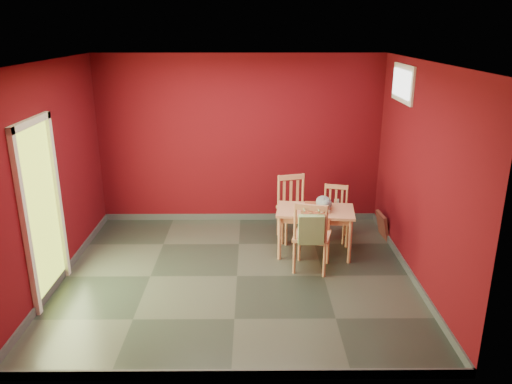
{
  "coord_description": "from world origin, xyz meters",
  "views": [
    {
      "loc": [
        0.2,
        -5.79,
        3.09
      ],
      "look_at": [
        0.25,
        0.45,
        1.0
      ],
      "focal_mm": 35.0,
      "sensor_mm": 36.0,
      "label": 1
    }
  ],
  "objects_px": {
    "tote_bag": "(311,230)",
    "cat": "(324,200)",
    "dining_table": "(315,215)",
    "chair_far_right": "(334,212)",
    "picture_frame": "(382,225)",
    "chair_near": "(312,235)",
    "chair_far_left": "(294,207)"
  },
  "relations": [
    {
      "from": "chair_far_left",
      "to": "dining_table",
      "type": "bearing_deg",
      "value": -65.06
    },
    {
      "from": "tote_bag",
      "to": "picture_frame",
      "type": "distance_m",
      "value": 1.87
    },
    {
      "from": "chair_far_left",
      "to": "cat",
      "type": "height_order",
      "value": "chair_far_left"
    },
    {
      "from": "dining_table",
      "to": "chair_far_right",
      "type": "height_order",
      "value": "chair_far_right"
    },
    {
      "from": "dining_table",
      "to": "picture_frame",
      "type": "bearing_deg",
      "value": 26.64
    },
    {
      "from": "chair_far_right",
      "to": "chair_near",
      "type": "bearing_deg",
      "value": -113.84
    },
    {
      "from": "chair_near",
      "to": "cat",
      "type": "height_order",
      "value": "chair_near"
    },
    {
      "from": "tote_bag",
      "to": "cat",
      "type": "bearing_deg",
      "value": 71.55
    },
    {
      "from": "cat",
      "to": "picture_frame",
      "type": "xyz_separation_m",
      "value": [
        0.99,
        0.51,
        -0.59
      ]
    },
    {
      "from": "chair_far_right",
      "to": "cat",
      "type": "relative_size",
      "value": 1.78
    },
    {
      "from": "chair_far_right",
      "to": "cat",
      "type": "xyz_separation_m",
      "value": [
        -0.24,
        -0.49,
        0.36
      ]
    },
    {
      "from": "chair_far_right",
      "to": "tote_bag",
      "type": "relative_size",
      "value": 1.83
    },
    {
      "from": "tote_bag",
      "to": "chair_far_left",
      "type": "bearing_deg",
      "value": 94.88
    },
    {
      "from": "chair_far_left",
      "to": "picture_frame",
      "type": "bearing_deg",
      "value": 0.42
    },
    {
      "from": "chair_far_right",
      "to": "picture_frame",
      "type": "bearing_deg",
      "value": 1.24
    },
    {
      "from": "chair_far_left",
      "to": "chair_far_right",
      "type": "xyz_separation_m",
      "value": [
        0.62,
        -0.01,
        -0.08
      ]
    },
    {
      "from": "chair_far_left",
      "to": "chair_near",
      "type": "height_order",
      "value": "chair_near"
    },
    {
      "from": "dining_table",
      "to": "chair_far_right",
      "type": "xyz_separation_m",
      "value": [
        0.36,
        0.54,
        -0.16
      ]
    },
    {
      "from": "dining_table",
      "to": "tote_bag",
      "type": "bearing_deg",
      "value": -100.99
    },
    {
      "from": "picture_frame",
      "to": "chair_near",
      "type": "bearing_deg",
      "value": -138.51
    },
    {
      "from": "picture_frame",
      "to": "chair_far_left",
      "type": "bearing_deg",
      "value": -179.58
    },
    {
      "from": "dining_table",
      "to": "chair_far_left",
      "type": "xyz_separation_m",
      "value": [
        -0.25,
        0.55,
        -0.09
      ]
    },
    {
      "from": "picture_frame",
      "to": "cat",
      "type": "bearing_deg",
      "value": -152.89
    },
    {
      "from": "chair_near",
      "to": "picture_frame",
      "type": "xyz_separation_m",
      "value": [
        1.22,
        1.08,
        -0.31
      ]
    },
    {
      "from": "chair_near",
      "to": "cat",
      "type": "distance_m",
      "value": 0.67
    },
    {
      "from": "tote_bag",
      "to": "cat",
      "type": "height_order",
      "value": "tote_bag"
    },
    {
      "from": "dining_table",
      "to": "cat",
      "type": "bearing_deg",
      "value": 22.7
    },
    {
      "from": "chair_far_right",
      "to": "chair_near",
      "type": "relative_size",
      "value": 0.83
    },
    {
      "from": "chair_far_left",
      "to": "picture_frame",
      "type": "relative_size",
      "value": 2.46
    },
    {
      "from": "chair_far_right",
      "to": "tote_bag",
      "type": "height_order",
      "value": "tote_bag"
    },
    {
      "from": "dining_table",
      "to": "chair_far_left",
      "type": "distance_m",
      "value": 0.61
    },
    {
      "from": "dining_table",
      "to": "cat",
      "type": "distance_m",
      "value": 0.24
    }
  ]
}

